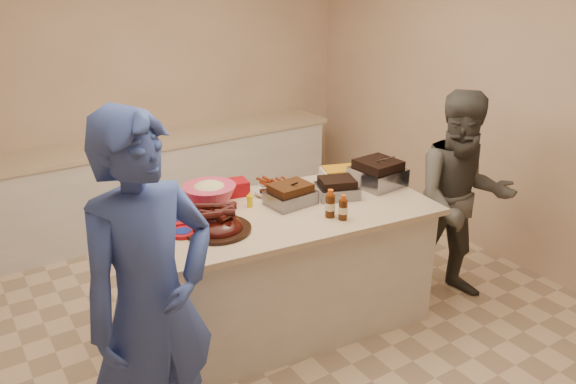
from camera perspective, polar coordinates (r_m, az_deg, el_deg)
room at (r=4.21m, az=-0.77°, el=-13.59°), size 4.50×5.00×2.70m
back_counter at (r=5.77m, az=-12.55°, el=1.16°), size 3.60×0.64×0.90m
island at (r=4.29m, az=0.37°, el=-12.79°), size 2.02×1.22×0.91m
rib_platter at (r=3.55m, az=-7.12°, el=-3.93°), size 0.53×0.53×0.17m
pulled_pork_tray at (r=3.91m, az=0.26°, el=-1.23°), size 0.33×0.26×0.10m
brisket_tray at (r=4.05m, az=4.96°, el=-0.46°), size 0.35×0.32×0.09m
roasting_pan at (r=4.31m, az=9.02°, el=0.73°), size 0.36×0.36×0.13m
coleslaw_bowl at (r=3.92m, az=-7.92°, el=-1.37°), size 0.41×0.41×0.25m
sausage_plate at (r=4.21m, az=-1.28°, el=0.51°), size 0.27×0.27×0.04m
mac_cheese_dish at (r=4.44m, az=5.34°, el=1.57°), size 0.34×0.30×0.08m
bbq_bottle_a at (r=3.69m, az=5.57°, el=-2.79°), size 0.06×0.06×0.17m
bbq_bottle_b at (r=3.72m, az=4.27°, el=-2.51°), size 0.07×0.07×0.19m
mustard_bottle at (r=3.88m, az=-3.88°, el=-1.50°), size 0.04×0.04×0.11m
sauce_bowl at (r=4.05m, az=-2.45°, el=-0.40°), size 0.13×0.06×0.13m
plate_stack_large at (r=3.73m, az=-11.05°, el=-2.84°), size 0.30×0.30×0.03m
plate_stack_small at (r=3.53m, az=-10.62°, el=-4.26°), size 0.18×0.18×0.02m
plastic_cup at (r=3.95m, az=-12.14°, el=-1.50°), size 0.12×0.11×0.11m
basket_stack at (r=4.09m, az=-5.61°, el=-0.28°), size 0.24×0.19×0.11m
guest_gray at (r=4.77m, az=16.06°, el=-9.90°), size 1.53×1.82×0.62m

